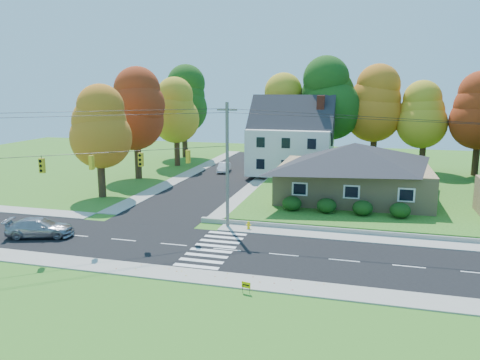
% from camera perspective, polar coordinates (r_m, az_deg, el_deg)
% --- Properties ---
extents(ground, '(120.00, 120.00, 0.00)m').
position_cam_1_polar(ground, '(32.94, -1.60, -8.50)').
color(ground, '#3D7923').
extents(road_main, '(90.00, 8.00, 0.02)m').
position_cam_1_polar(road_main, '(32.93, -1.60, -8.49)').
color(road_main, black).
rests_on(road_main, ground).
extents(road_cross, '(8.00, 44.00, 0.02)m').
position_cam_1_polar(road_cross, '(59.24, -1.81, 0.48)').
color(road_cross, black).
rests_on(road_cross, ground).
extents(sidewalk_north, '(90.00, 2.00, 0.08)m').
position_cam_1_polar(sidewalk_north, '(37.49, 0.60, -5.94)').
color(sidewalk_north, '#9C9A90').
rests_on(sidewalk_north, ground).
extents(sidewalk_south, '(90.00, 2.00, 0.08)m').
position_cam_1_polar(sidewalk_south, '(28.50, -4.54, -11.70)').
color(sidewalk_south, '#9C9A90').
rests_on(sidewalk_south, ground).
extents(lawn, '(30.00, 30.00, 0.50)m').
position_cam_1_polar(lawn, '(51.99, 19.22, -1.43)').
color(lawn, '#3D7923').
rests_on(lawn, ground).
extents(ranch_house, '(14.60, 10.60, 5.40)m').
position_cam_1_polar(ranch_house, '(46.35, 13.70, 1.19)').
color(ranch_house, tan).
rests_on(ranch_house, lawn).
extents(colonial_house, '(10.40, 8.40, 9.60)m').
position_cam_1_polar(colonial_house, '(58.72, 6.30, 4.83)').
color(colonial_house, silver).
rests_on(colonial_house, lawn).
extents(hedge_row, '(10.70, 1.70, 1.27)m').
position_cam_1_polar(hedge_row, '(40.75, 12.61, -3.20)').
color(hedge_row, '#163A10').
rests_on(hedge_row, lawn).
extents(traffic_infrastructure, '(38.10, 10.66, 10.00)m').
position_cam_1_polar(traffic_infrastructure, '(32.88, -1.22, 0.77)').
color(traffic_infrastructure, '#666059').
rests_on(traffic_infrastructure, ground).
extents(tree_lot_0, '(6.72, 6.72, 12.51)m').
position_cam_1_polar(tree_lot_0, '(64.66, 5.39, 8.76)').
color(tree_lot_0, '#3F2A19').
rests_on(tree_lot_0, lawn).
extents(tree_lot_1, '(7.84, 7.84, 14.60)m').
position_cam_1_polar(tree_lot_1, '(62.88, 10.73, 9.73)').
color(tree_lot_1, '#3F2A19').
rests_on(tree_lot_1, lawn).
extents(tree_lot_2, '(7.28, 7.28, 13.56)m').
position_cam_1_polar(tree_lot_2, '(63.71, 16.23, 8.91)').
color(tree_lot_2, '#3F2A19').
rests_on(tree_lot_2, lawn).
extents(tree_lot_3, '(6.16, 6.16, 11.47)m').
position_cam_1_polar(tree_lot_3, '(63.16, 21.67, 7.36)').
color(tree_lot_3, '#3F2A19').
rests_on(tree_lot_3, lawn).
extents(tree_west_0, '(6.16, 6.16, 11.47)m').
position_cam_1_polar(tree_west_0, '(49.24, -16.86, 6.18)').
color(tree_west_0, '#3F2A19').
rests_on(tree_west_0, ground).
extents(tree_west_1, '(7.28, 7.28, 13.56)m').
position_cam_1_polar(tree_west_1, '(58.33, -12.58, 8.41)').
color(tree_west_1, '#3F2A19').
rests_on(tree_west_1, ground).
extents(tree_west_2, '(6.72, 6.72, 12.51)m').
position_cam_1_polar(tree_west_2, '(66.98, -7.80, 8.36)').
color(tree_west_2, '#3F2A19').
rests_on(tree_west_2, ground).
extents(tree_west_3, '(7.84, 7.84, 14.60)m').
position_cam_1_polar(tree_west_3, '(75.08, -6.86, 9.70)').
color(tree_west_3, '#3F2A19').
rests_on(tree_west_3, ground).
extents(silver_sedan, '(5.31, 3.39, 1.43)m').
position_cam_1_polar(silver_sedan, '(38.48, -23.19, -5.34)').
color(silver_sedan, '#92939D').
rests_on(silver_sedan, road_main).
extents(white_car, '(1.78, 3.87, 1.23)m').
position_cam_1_polar(white_car, '(62.00, -1.99, 1.55)').
color(white_car, white).
rests_on(white_car, road_cross).
extents(fire_hydrant, '(0.40, 0.32, 0.71)m').
position_cam_1_polar(fire_hydrant, '(37.25, 1.05, -5.58)').
color(fire_hydrant, yellow).
rests_on(fire_hydrant, ground).
extents(yard_sign, '(0.52, 0.13, 0.66)m').
position_cam_1_polar(yard_sign, '(26.29, 0.74, -12.71)').
color(yard_sign, black).
rests_on(yard_sign, ground).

